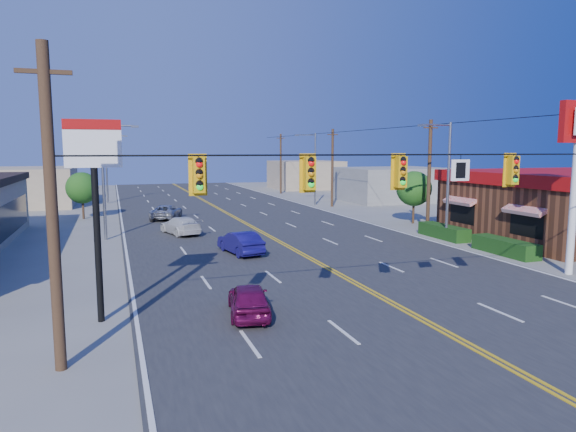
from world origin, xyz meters
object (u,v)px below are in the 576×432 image
object	(u,v)px
car_magenta	(249,301)
car_blue	(240,243)
kfc	(573,205)
pizza_hut_sign	(95,178)
car_white	(181,226)
car_silver	(166,213)
signal_span	(428,187)

from	to	relation	value
car_magenta	car_blue	world-z (taller)	car_blue
kfc	pizza_hut_sign	xyz separation A→B (m)	(-30.90, -8.00, 2.80)
pizza_hut_sign	car_magenta	xyz separation A→B (m)	(5.19, -1.25, -4.57)
kfc	car_white	size ratio (longest dim) A/B	3.69
car_white	car_silver	size ratio (longest dim) A/B	0.96
signal_span	car_white	size ratio (longest dim) A/B	5.51
kfc	car_blue	xyz separation A→B (m)	(-23.30, 2.02, -1.71)
car_blue	car_silver	bearing A→B (deg)	-91.13
signal_span	car_magenta	bearing A→B (deg)	154.18
pizza_hut_sign	car_white	xyz separation A→B (m)	(5.16, 18.35, -4.54)
car_silver	pizza_hut_sign	bearing A→B (deg)	98.15
car_magenta	car_silver	xyz separation A→B (m)	(-0.19, 28.29, 0.03)
signal_span	kfc	world-z (taller)	signal_span
pizza_hut_sign	car_silver	world-z (taller)	pizza_hut_sign
car_magenta	kfc	bearing A→B (deg)	-150.31
signal_span	car_silver	world-z (taller)	signal_span
car_silver	signal_span	bearing A→B (deg)	119.35
car_silver	car_magenta	bearing A→B (deg)	109.01
car_magenta	signal_span	bearing A→B (deg)	164.09
signal_span	car_blue	bearing A→B (deg)	103.17
signal_span	pizza_hut_sign	bearing A→B (deg)	159.81
kfc	car_blue	distance (m)	23.45
car_blue	car_silver	world-z (taller)	car_blue
pizza_hut_sign	car_magenta	size ratio (longest dim) A/B	1.91
pizza_hut_sign	car_blue	world-z (taller)	pizza_hut_sign
pizza_hut_sign	kfc	bearing A→B (deg)	14.52
car_white	kfc	bearing A→B (deg)	142.79
car_blue	car_magenta	bearing A→B (deg)	68.14
car_blue	car_white	distance (m)	8.68
car_magenta	car_white	world-z (taller)	car_white
car_blue	signal_span	bearing A→B (deg)	93.37
signal_span	car_white	world-z (taller)	signal_span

